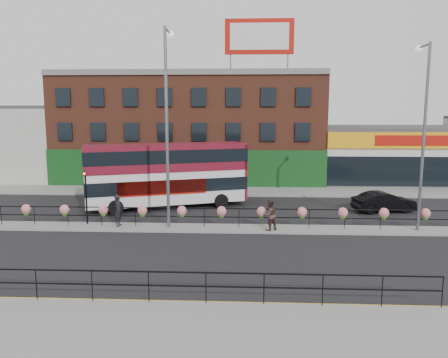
{
  "coord_description": "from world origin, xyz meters",
  "views": [
    {
      "loc": [
        1.31,
        -24.38,
        6.71
      ],
      "look_at": [
        0.0,
        3.0,
        2.5
      ],
      "focal_mm": 35.0,
      "sensor_mm": 36.0,
      "label": 1
    }
  ],
  "objects_px": {
    "pedestrian_b": "(270,215)",
    "lamp_column_east": "(423,121)",
    "pedestrian_a": "(119,210)",
    "car": "(384,202)",
    "double_decker_bus": "(167,169)",
    "lamp_column_west": "(167,111)"
  },
  "relations": [
    {
      "from": "pedestrian_a",
      "to": "pedestrian_b",
      "type": "distance_m",
      "value": 8.73
    },
    {
      "from": "pedestrian_a",
      "to": "lamp_column_west",
      "type": "bearing_deg",
      "value": -85.43
    },
    {
      "from": "lamp_column_east",
      "to": "lamp_column_west",
      "type": "bearing_deg",
      "value": 179.86
    },
    {
      "from": "double_decker_bus",
      "to": "lamp_column_east",
      "type": "distance_m",
      "value": 16.52
    },
    {
      "from": "pedestrian_a",
      "to": "lamp_column_west",
      "type": "relative_size",
      "value": 0.17
    },
    {
      "from": "pedestrian_a",
      "to": "car",
      "type": "bearing_deg",
      "value": -71.32
    },
    {
      "from": "double_decker_bus",
      "to": "lamp_column_west",
      "type": "bearing_deg",
      "value": -79.06
    },
    {
      "from": "lamp_column_west",
      "to": "lamp_column_east",
      "type": "relative_size",
      "value": 1.09
    },
    {
      "from": "car",
      "to": "double_decker_bus",
      "type": "bearing_deg",
      "value": 76.25
    },
    {
      "from": "double_decker_bus",
      "to": "car",
      "type": "distance_m",
      "value": 15.05
    },
    {
      "from": "double_decker_bus",
      "to": "car",
      "type": "relative_size",
      "value": 2.61
    },
    {
      "from": "double_decker_bus",
      "to": "pedestrian_a",
      "type": "bearing_deg",
      "value": -108.02
    },
    {
      "from": "car",
      "to": "pedestrian_b",
      "type": "bearing_deg",
      "value": 113.56
    },
    {
      "from": "double_decker_bus",
      "to": "pedestrian_b",
      "type": "xyz_separation_m",
      "value": [
        6.86,
        -6.24,
        -1.75
      ]
    },
    {
      "from": "lamp_column_west",
      "to": "pedestrian_a",
      "type": "bearing_deg",
      "value": -177.26
    },
    {
      "from": "pedestrian_b",
      "to": "lamp_column_east",
      "type": "height_order",
      "value": "lamp_column_east"
    },
    {
      "from": "lamp_column_west",
      "to": "lamp_column_east",
      "type": "bearing_deg",
      "value": -0.14
    },
    {
      "from": "pedestrian_b",
      "to": "pedestrian_a",
      "type": "bearing_deg",
      "value": -32.92
    },
    {
      "from": "car",
      "to": "lamp_column_west",
      "type": "xyz_separation_m",
      "value": [
        -13.81,
        -4.93,
        6.1
      ]
    },
    {
      "from": "lamp_column_west",
      "to": "car",
      "type": "bearing_deg",
      "value": 19.66
    },
    {
      "from": "double_decker_bus",
      "to": "lamp_column_west",
      "type": "xyz_separation_m",
      "value": [
        1.08,
        -5.59,
        4.01
      ]
    },
    {
      "from": "car",
      "to": "lamp_column_east",
      "type": "height_order",
      "value": "lamp_column_east"
    }
  ]
}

